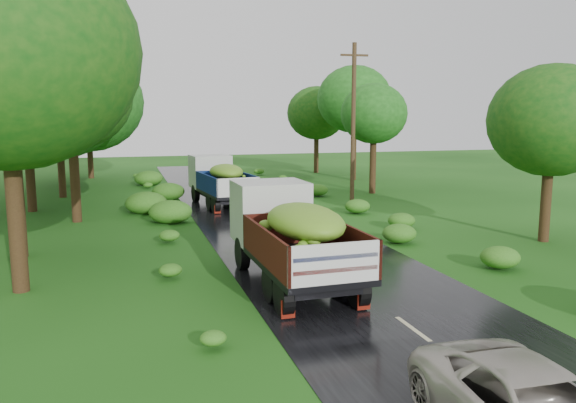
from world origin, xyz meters
name	(u,v)px	position (x,y,z in m)	size (l,w,h in m)	color
ground	(413,329)	(0.00, 0.00, 0.00)	(120.00, 120.00, 0.00)	#14420E
road	(336,273)	(0.00, 5.00, 0.01)	(6.50, 80.00, 0.02)	black
road_lines	(325,265)	(0.00, 6.00, 0.02)	(0.12, 69.60, 0.00)	#BFB78C
truck_near	(289,230)	(-1.72, 4.56, 1.61)	(2.54, 6.84, 2.85)	black
truck_far	(219,178)	(-1.25, 19.86, 1.53)	(2.97, 6.63, 2.70)	black
utility_pole	(353,123)	(5.92, 17.72, 4.61)	(1.57, 0.27, 8.95)	#382616
trees_left	(52,90)	(-10.01, 22.28, 6.42)	(6.50, 34.52, 8.90)	black
trees_right	(372,111)	(10.06, 24.13, 5.35)	(5.01, 31.63, 7.79)	black
shrubs	(267,215)	(0.00, 14.00, 0.35)	(11.90, 44.00, 0.70)	#2B6A19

